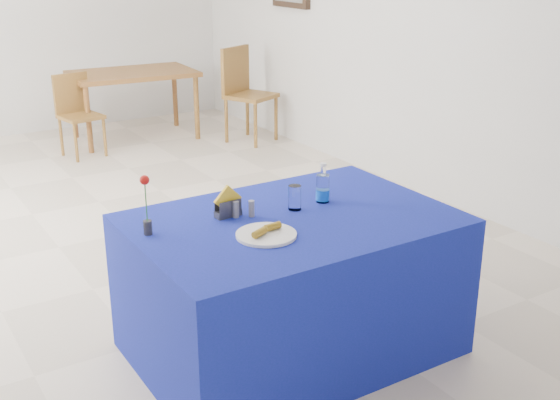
{
  "coord_description": "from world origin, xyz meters",
  "views": [
    {
      "loc": [
        -1.66,
        -4.78,
        2.05
      ],
      "look_at": [
        -0.01,
        -2.15,
        0.92
      ],
      "focal_mm": 45.0,
      "sensor_mm": 36.0,
      "label": 1
    }
  ],
  "objects_px": {
    "water_bottle": "(323,189)",
    "oak_table": "(133,78)",
    "plate": "(266,235)",
    "chair_bg_left": "(77,109)",
    "chair_bg_right": "(244,87)",
    "blue_table": "(292,285)"
  },
  "relations": [
    {
      "from": "plate",
      "to": "chair_bg_left",
      "type": "height_order",
      "value": "chair_bg_left"
    },
    {
      "from": "plate",
      "to": "water_bottle",
      "type": "relative_size",
      "value": 1.35
    },
    {
      "from": "plate",
      "to": "blue_table",
      "type": "bearing_deg",
      "value": 30.45
    },
    {
      "from": "plate",
      "to": "chair_bg_left",
      "type": "xyz_separation_m",
      "value": [
        0.41,
        4.46,
        -0.28
      ]
    },
    {
      "from": "water_bottle",
      "to": "chair_bg_left",
      "type": "distance_m",
      "value": 4.22
    },
    {
      "from": "plate",
      "to": "blue_table",
      "type": "height_order",
      "value": "plate"
    },
    {
      "from": "plate",
      "to": "water_bottle",
      "type": "xyz_separation_m",
      "value": [
        0.5,
        0.25,
        0.06
      ]
    },
    {
      "from": "blue_table",
      "to": "plate",
      "type": "bearing_deg",
      "value": -149.55
    },
    {
      "from": "plate",
      "to": "oak_table",
      "type": "relative_size",
      "value": 0.21
    },
    {
      "from": "blue_table",
      "to": "oak_table",
      "type": "relative_size",
      "value": 1.16
    },
    {
      "from": "blue_table",
      "to": "chair_bg_right",
      "type": "relative_size",
      "value": 1.56
    },
    {
      "from": "oak_table",
      "to": "chair_bg_left",
      "type": "height_order",
      "value": "chair_bg_left"
    },
    {
      "from": "water_bottle",
      "to": "oak_table",
      "type": "distance_m",
      "value": 4.57
    },
    {
      "from": "chair_bg_right",
      "to": "oak_table",
      "type": "bearing_deg",
      "value": 120.07
    },
    {
      "from": "chair_bg_left",
      "to": "plate",
      "type": "bearing_deg",
      "value": -105.67
    },
    {
      "from": "plate",
      "to": "chair_bg_left",
      "type": "distance_m",
      "value": 4.48
    },
    {
      "from": "water_bottle",
      "to": "chair_bg_right",
      "type": "height_order",
      "value": "chair_bg_right"
    },
    {
      "from": "water_bottle",
      "to": "chair_bg_right",
      "type": "bearing_deg",
      "value": 66.58
    },
    {
      "from": "chair_bg_right",
      "to": "blue_table",
      "type": "bearing_deg",
      "value": -140.46
    },
    {
      "from": "water_bottle",
      "to": "chair_bg_left",
      "type": "relative_size",
      "value": 0.26
    },
    {
      "from": "water_bottle",
      "to": "chair_bg_left",
      "type": "height_order",
      "value": "water_bottle"
    },
    {
      "from": "blue_table",
      "to": "water_bottle",
      "type": "xyz_separation_m",
      "value": [
        0.26,
        0.11,
        0.45
      ]
    }
  ]
}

